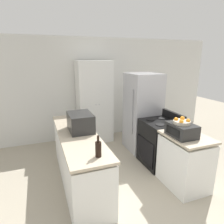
% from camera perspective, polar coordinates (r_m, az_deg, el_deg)
% --- Properties ---
extents(ground_plane, '(14.00, 14.00, 0.00)m').
position_cam_1_polar(ground_plane, '(3.12, 12.82, -27.57)').
color(ground_plane, '#A89E89').
extents(wall_back, '(7.00, 0.06, 2.60)m').
position_cam_1_polar(wall_back, '(5.32, -5.58, 6.52)').
color(wall_back, silver).
rests_on(wall_back, ground_plane).
extents(counter_left, '(0.60, 2.26, 0.90)m').
position_cam_1_polar(counter_left, '(3.56, -9.55, -12.93)').
color(counter_left, silver).
rests_on(counter_left, ground_plane).
extents(counter_right, '(0.60, 0.78, 0.90)m').
position_cam_1_polar(counter_right, '(3.61, 19.97, -13.27)').
color(counter_right, silver).
rests_on(counter_right, ground_plane).
extents(pantry_cabinet, '(0.84, 0.57, 2.04)m').
position_cam_1_polar(pantry_cabinet, '(5.05, -5.05, 2.82)').
color(pantry_cabinet, silver).
rests_on(pantry_cabinet, ground_plane).
extents(stove, '(0.66, 0.71, 1.06)m').
position_cam_1_polar(stove, '(4.15, 13.36, -8.49)').
color(stove, black).
rests_on(stove, ground_plane).
extents(refrigerator, '(0.71, 0.73, 1.77)m').
position_cam_1_polar(refrigerator, '(4.63, 8.68, -0.13)').
color(refrigerator, '#A3A3A8').
rests_on(refrigerator, ground_plane).
extents(microwave, '(0.39, 0.54, 0.30)m').
position_cam_1_polar(microwave, '(3.41, -8.98, -2.87)').
color(microwave, black).
rests_on(microwave, counter_left).
extents(wine_bottle, '(0.08, 0.08, 0.28)m').
position_cam_1_polar(wine_bottle, '(2.53, -3.94, -10.45)').
color(wine_bottle, black).
rests_on(wine_bottle, counter_left).
extents(toaster_oven, '(0.34, 0.45, 0.21)m').
position_cam_1_polar(toaster_oven, '(3.33, 19.27, -4.88)').
color(toaster_oven, black).
rests_on(toaster_oven, counter_right).
extents(fruit_bowl, '(0.26, 0.26, 0.12)m').
position_cam_1_polar(fruit_bowl, '(3.28, 19.34, -2.58)').
color(fruit_bowl, '#B2A893').
rests_on(fruit_bowl, toaster_oven).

